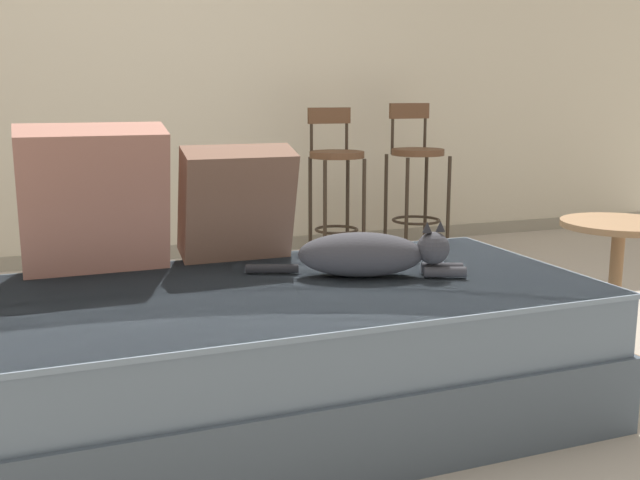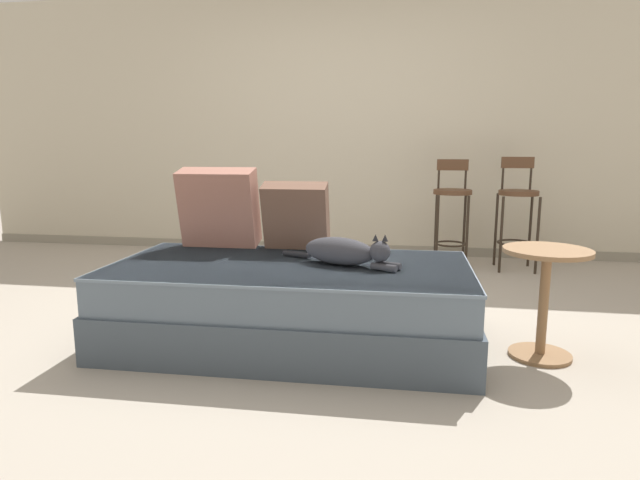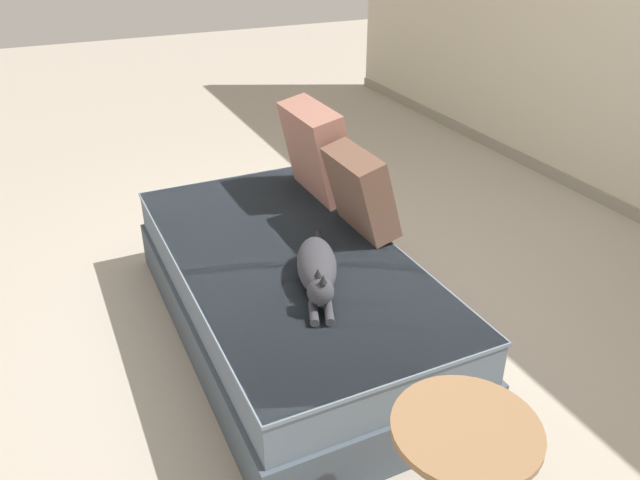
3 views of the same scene
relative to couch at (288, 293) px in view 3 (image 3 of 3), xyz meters
The scene contains 6 objects.
ground_plane 0.46m from the couch, 90.00° to the left, with size 16.00×16.00×0.00m, color #A89E8E.
couch is the anchor object (origin of this frame).
throw_pillow_corner 0.84m from the couch, 143.61° to the left, with size 0.49×0.28×0.51m.
throw_pillow_middle 0.60m from the couch, 97.45° to the left, with size 0.40×0.25×0.43m.
cat 0.42m from the couch, ahead, with size 0.70×0.35×0.19m.
side_table 1.35m from the couch, ahead, with size 0.44×0.44×0.58m.
Camera 3 is at (2.36, -1.32, 1.91)m, focal length 35.00 mm.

